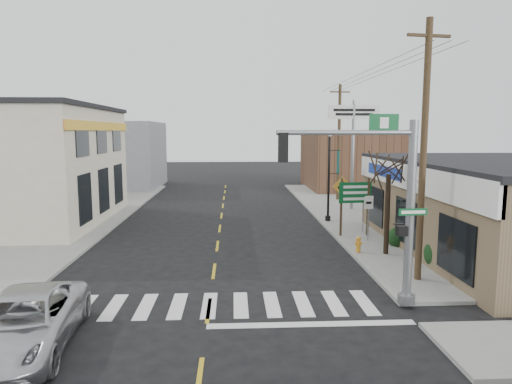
{
  "coord_description": "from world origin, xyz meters",
  "views": [
    {
      "loc": [
        0.79,
        -13.54,
        5.48
      ],
      "look_at": [
        1.8,
        6.63,
        2.8
      ],
      "focal_mm": 32.0,
      "sensor_mm": 36.0,
      "label": 1
    }
  ],
  "objects_px": {
    "fire_hydrant": "(358,244)",
    "utility_pole_near": "(424,150)",
    "suv": "(23,323)",
    "bare_tree": "(389,160)",
    "traffic_signal_pole": "(389,193)",
    "guide_sign": "(355,199)",
    "utility_pole_far": "(339,141)",
    "lamp_post": "(330,170)",
    "dance_center_sign": "(353,129)"
  },
  "relations": [
    {
      "from": "bare_tree",
      "to": "lamp_post",
      "type": "bearing_deg",
      "value": 97.15
    },
    {
      "from": "traffic_signal_pole",
      "to": "fire_hydrant",
      "type": "relative_size",
      "value": 8.15
    },
    {
      "from": "lamp_post",
      "to": "utility_pole_far",
      "type": "xyz_separation_m",
      "value": [
        2.52,
        8.63,
        1.51
      ]
    },
    {
      "from": "traffic_signal_pole",
      "to": "bare_tree",
      "type": "bearing_deg",
      "value": 65.96
    },
    {
      "from": "guide_sign",
      "to": "utility_pole_near",
      "type": "bearing_deg",
      "value": -91.41
    },
    {
      "from": "guide_sign",
      "to": "utility_pole_near",
      "type": "relative_size",
      "value": 0.33
    },
    {
      "from": "dance_center_sign",
      "to": "bare_tree",
      "type": "height_order",
      "value": "dance_center_sign"
    },
    {
      "from": "fire_hydrant",
      "to": "utility_pole_far",
      "type": "bearing_deg",
      "value": 80.28
    },
    {
      "from": "bare_tree",
      "to": "utility_pole_near",
      "type": "height_order",
      "value": "utility_pole_near"
    },
    {
      "from": "bare_tree",
      "to": "utility_pole_far",
      "type": "relative_size",
      "value": 0.59
    },
    {
      "from": "suv",
      "to": "bare_tree",
      "type": "bearing_deg",
      "value": 28.86
    },
    {
      "from": "lamp_post",
      "to": "bare_tree",
      "type": "bearing_deg",
      "value": -96.6
    },
    {
      "from": "guide_sign",
      "to": "lamp_post",
      "type": "bearing_deg",
      "value": 91.47
    },
    {
      "from": "lamp_post",
      "to": "utility_pole_near",
      "type": "distance_m",
      "value": 11.21
    },
    {
      "from": "fire_hydrant",
      "to": "bare_tree",
      "type": "distance_m",
      "value": 3.94
    },
    {
      "from": "suv",
      "to": "fire_hydrant",
      "type": "height_order",
      "value": "suv"
    },
    {
      "from": "traffic_signal_pole",
      "to": "utility_pole_near",
      "type": "distance_m",
      "value": 3.29
    },
    {
      "from": "guide_sign",
      "to": "dance_center_sign",
      "type": "distance_m",
      "value": 9.13
    },
    {
      "from": "traffic_signal_pole",
      "to": "utility_pole_near",
      "type": "relative_size",
      "value": 0.64
    },
    {
      "from": "suv",
      "to": "bare_tree",
      "type": "relative_size",
      "value": 0.97
    },
    {
      "from": "utility_pole_far",
      "to": "fire_hydrant",
      "type": "bearing_deg",
      "value": -103.8
    },
    {
      "from": "guide_sign",
      "to": "lamp_post",
      "type": "xyz_separation_m",
      "value": [
        -0.47,
        4.0,
        1.16
      ]
    },
    {
      "from": "traffic_signal_pole",
      "to": "utility_pole_near",
      "type": "xyz_separation_m",
      "value": [
        2.0,
        2.31,
        1.22
      ]
    },
    {
      "from": "lamp_post",
      "to": "utility_pole_far",
      "type": "height_order",
      "value": "utility_pole_far"
    },
    {
      "from": "traffic_signal_pole",
      "to": "utility_pole_far",
      "type": "height_order",
      "value": "utility_pole_far"
    },
    {
      "from": "dance_center_sign",
      "to": "utility_pole_far",
      "type": "distance_m",
      "value": 4.59
    },
    {
      "from": "dance_center_sign",
      "to": "suv",
      "type": "bearing_deg",
      "value": -124.45
    },
    {
      "from": "utility_pole_far",
      "to": "dance_center_sign",
      "type": "bearing_deg",
      "value": -94.96
    },
    {
      "from": "fire_hydrant",
      "to": "lamp_post",
      "type": "bearing_deg",
      "value": 88.4
    },
    {
      "from": "suv",
      "to": "bare_tree",
      "type": "height_order",
      "value": "bare_tree"
    },
    {
      "from": "suv",
      "to": "traffic_signal_pole",
      "type": "bearing_deg",
      "value": 7.82
    },
    {
      "from": "guide_sign",
      "to": "suv",
      "type": "bearing_deg",
      "value": -139.95
    },
    {
      "from": "traffic_signal_pole",
      "to": "utility_pole_far",
      "type": "bearing_deg",
      "value": 75.74
    },
    {
      "from": "utility_pole_near",
      "to": "utility_pole_far",
      "type": "height_order",
      "value": "utility_pole_near"
    },
    {
      "from": "fire_hydrant",
      "to": "utility_pole_near",
      "type": "bearing_deg",
      "value": -73.12
    },
    {
      "from": "traffic_signal_pole",
      "to": "guide_sign",
      "type": "height_order",
      "value": "traffic_signal_pole"
    },
    {
      "from": "utility_pole_near",
      "to": "utility_pole_far",
      "type": "xyz_separation_m",
      "value": [
        1.57,
        19.68,
        -0.12
      ]
    },
    {
      "from": "traffic_signal_pole",
      "to": "guide_sign",
      "type": "bearing_deg",
      "value": 75.71
    },
    {
      "from": "suv",
      "to": "fire_hydrant",
      "type": "xyz_separation_m",
      "value": [
        10.86,
        8.41,
        -0.19
      ]
    },
    {
      "from": "guide_sign",
      "to": "bare_tree",
      "type": "distance_m",
      "value": 4.21
    },
    {
      "from": "fire_hydrant",
      "to": "lamp_post",
      "type": "distance_m",
      "value": 7.75
    },
    {
      "from": "fire_hydrant",
      "to": "utility_pole_far",
      "type": "xyz_separation_m",
      "value": [
        2.72,
        15.89,
        4.21
      ]
    },
    {
      "from": "dance_center_sign",
      "to": "lamp_post",
      "type": "bearing_deg",
      "value": -120.75
    },
    {
      "from": "utility_pole_near",
      "to": "dance_center_sign",
      "type": "bearing_deg",
      "value": 76.45
    },
    {
      "from": "utility_pole_far",
      "to": "suv",
      "type": "bearing_deg",
      "value": -123.28
    },
    {
      "from": "suv",
      "to": "lamp_post",
      "type": "height_order",
      "value": "lamp_post"
    },
    {
      "from": "fire_hydrant",
      "to": "utility_pole_near",
      "type": "relative_size",
      "value": 0.08
    },
    {
      "from": "traffic_signal_pole",
      "to": "fire_hydrant",
      "type": "height_order",
      "value": "traffic_signal_pole"
    },
    {
      "from": "traffic_signal_pole",
      "to": "lamp_post",
      "type": "relative_size",
      "value": 1.1
    },
    {
      "from": "guide_sign",
      "to": "utility_pole_near",
      "type": "height_order",
      "value": "utility_pole_near"
    }
  ]
}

